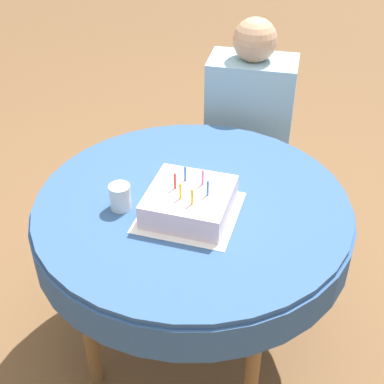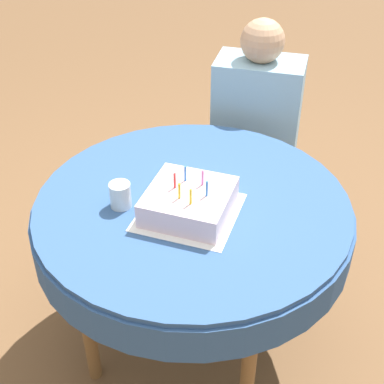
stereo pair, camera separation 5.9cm
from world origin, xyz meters
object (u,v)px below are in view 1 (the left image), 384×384
at_px(chair, 249,144).
at_px(birthday_cake, 190,202).
at_px(drinking_glass, 120,197).
at_px(person, 249,116).

bearing_deg(chair, birthday_cake, -96.02).
xyz_separation_m(chair, drinking_glass, (-0.26, -0.95, 0.30)).
relative_size(person, birthday_cake, 4.14).
distance_m(person, birthday_cake, 0.83).
bearing_deg(person, drinking_glass, -111.21).
height_order(person, drinking_glass, person).
bearing_deg(birthday_cake, chair, 88.14).
distance_m(birthday_cake, drinking_glass, 0.23).
bearing_deg(person, birthday_cake, -96.65).
distance_m(chair, person, 0.22).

